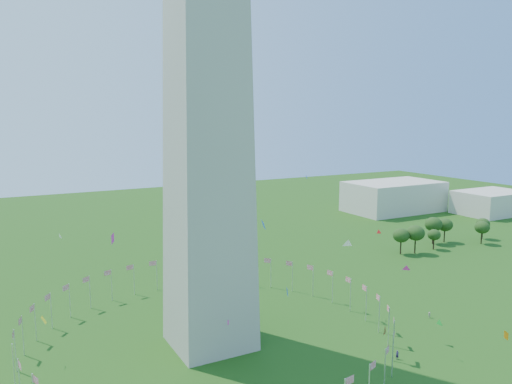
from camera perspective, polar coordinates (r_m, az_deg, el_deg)
flag_ring at (r=116.75m, az=-5.26°, el=-14.86°), size 80.24×80.24×9.00m
gov_building_east_a at (r=279.24m, az=15.44°, el=-0.49°), size 50.00×30.00×16.00m
gov_building_east_b at (r=289.89m, az=25.28°, el=-1.09°), size 35.00×25.00×12.00m
kites_aloft at (r=100.74m, az=10.27°, el=-9.14°), size 93.44×82.17×37.47m
tree_line_east at (r=209.57m, az=20.20°, el=-4.59°), size 53.01×15.79×10.70m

